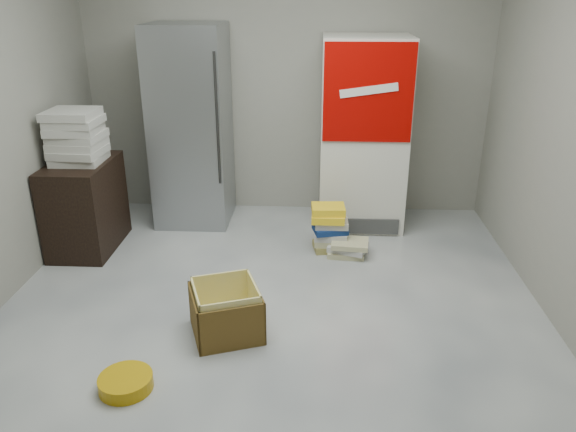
# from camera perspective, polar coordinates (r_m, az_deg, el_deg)

# --- Properties ---
(ground) EXTENTS (5.00, 5.00, 0.00)m
(ground) POSITION_cam_1_polar(r_m,az_deg,el_deg) (3.85, -2.30, -12.69)
(ground) COLOR silver
(ground) RESTS_ON ground
(room_shell) EXTENTS (4.04, 5.04, 2.82)m
(room_shell) POSITION_cam_1_polar(r_m,az_deg,el_deg) (3.18, -2.81, 14.91)
(room_shell) COLOR gray
(room_shell) RESTS_ON ground
(steel_fridge) EXTENTS (0.70, 0.72, 1.90)m
(steel_fridge) POSITION_cam_1_polar(r_m,az_deg,el_deg) (5.55, -9.79, 8.92)
(steel_fridge) COLOR #96999D
(steel_fridge) RESTS_ON ground
(coke_cooler) EXTENTS (0.80, 0.73, 1.80)m
(coke_cooler) POSITION_cam_1_polar(r_m,az_deg,el_deg) (5.44, 7.64, 8.27)
(coke_cooler) COLOR silver
(coke_cooler) RESTS_ON ground
(wood_shelf) EXTENTS (0.50, 0.80, 0.80)m
(wood_shelf) POSITION_cam_1_polar(r_m,az_deg,el_deg) (5.30, -19.89, 1.00)
(wood_shelf) COLOR black
(wood_shelf) RESTS_ON ground
(supply_box_stack) EXTENTS (0.43, 0.43, 0.45)m
(supply_box_stack) POSITION_cam_1_polar(r_m,az_deg,el_deg) (5.11, -20.72, 7.56)
(supply_box_stack) COLOR beige
(supply_box_stack) RESTS_ON wood_shelf
(phonebook_stack_main) EXTENTS (0.34, 0.29, 0.43)m
(phonebook_stack_main) POSITION_cam_1_polar(r_m,az_deg,el_deg) (5.00, 4.28, -1.24)
(phonebook_stack_main) COLOR olive
(phonebook_stack_main) RESTS_ON ground
(phonebook_stack_side) EXTENTS (0.38, 0.33, 0.14)m
(phonebook_stack_side) POSITION_cam_1_polar(r_m,az_deg,el_deg) (4.98, 6.10, -3.21)
(phonebook_stack_side) COLOR #B8B284
(phonebook_stack_side) RESTS_ON ground
(cardboard_box) EXTENTS (0.57, 0.57, 0.36)m
(cardboard_box) POSITION_cam_1_polar(r_m,az_deg,el_deg) (3.88, -6.29, -9.87)
(cardboard_box) COLOR yellow
(cardboard_box) RESTS_ON ground
(bucket_lid) EXTENTS (0.42, 0.42, 0.09)m
(bucket_lid) POSITION_cam_1_polar(r_m,az_deg,el_deg) (3.58, -16.15, -15.94)
(bucket_lid) COLOR #BF900A
(bucket_lid) RESTS_ON ground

